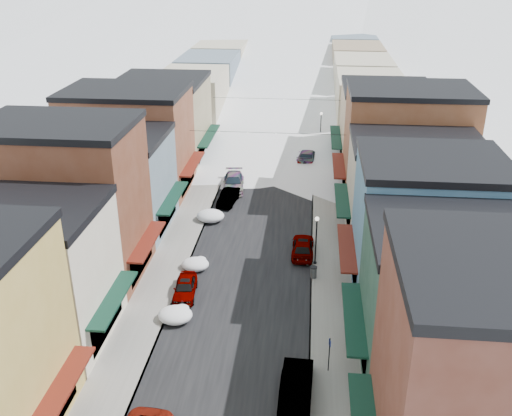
% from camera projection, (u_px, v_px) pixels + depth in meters
% --- Properties ---
extents(road, '(10.00, 160.00, 0.01)m').
position_uv_depth(road, '(278.00, 134.00, 80.16)').
color(road, black).
rests_on(road, ground).
extents(sidewalk_left, '(3.20, 160.00, 0.15)m').
position_uv_depth(sidewalk_left, '(231.00, 132.00, 80.72)').
color(sidewalk_left, gray).
rests_on(sidewalk_left, ground).
extents(sidewalk_right, '(3.20, 160.00, 0.15)m').
position_uv_depth(sidewalk_right, '(325.00, 135.00, 79.55)').
color(sidewalk_right, gray).
rests_on(sidewalk_right, ground).
extents(curb_left, '(0.10, 160.00, 0.15)m').
position_uv_depth(curb_left, '(242.00, 133.00, 80.58)').
color(curb_left, slate).
rests_on(curb_left, ground).
extents(curb_right, '(0.10, 160.00, 0.15)m').
position_uv_depth(curb_right, '(314.00, 135.00, 79.68)').
color(curb_right, slate).
rests_on(curb_right, ground).
extents(bldg_l_cream, '(11.30, 8.20, 9.50)m').
position_uv_depth(bldg_l_cream, '(26.00, 274.00, 36.31)').
color(bldg_l_cream, beige).
rests_on(bldg_l_cream, ground).
extents(bldg_l_brick_near, '(12.30, 8.20, 12.50)m').
position_uv_depth(bldg_l_brick_near, '(65.00, 202.00, 42.99)').
color(bldg_l_brick_near, brown).
rests_on(bldg_l_brick_near, ground).
extents(bldg_l_grayblue, '(11.30, 9.20, 9.00)m').
position_uv_depth(bldg_l_grayblue, '(111.00, 182.00, 51.37)').
color(bldg_l_grayblue, slate).
rests_on(bldg_l_grayblue, ground).
extents(bldg_l_brick_far, '(13.30, 9.20, 11.00)m').
position_uv_depth(bldg_l_brick_far, '(129.00, 141.00, 59.21)').
color(bldg_l_brick_far, brown).
rests_on(bldg_l_brick_far, ground).
extents(bldg_l_tan, '(11.30, 11.20, 10.00)m').
position_uv_depth(bldg_l_tan, '(163.00, 120.00, 68.40)').
color(bldg_l_tan, tan).
rests_on(bldg_l_tan, ground).
extents(bldg_r_green, '(11.30, 9.20, 9.50)m').
position_uv_depth(bldg_r_green, '(452.00, 301.00, 33.50)').
color(bldg_r_green, '#1F4234').
rests_on(bldg_r_green, ground).
extents(bldg_r_blue, '(11.30, 9.20, 10.50)m').
position_uv_depth(bldg_r_blue, '(426.00, 226.00, 41.46)').
color(bldg_r_blue, teal).
rests_on(bldg_r_blue, ground).
extents(bldg_r_cream, '(12.30, 9.20, 9.00)m').
position_uv_depth(bldg_r_cream, '(413.00, 189.00, 49.88)').
color(bldg_r_cream, '#B7AB93').
rests_on(bldg_r_cream, ground).
extents(bldg_r_brick_far, '(13.30, 9.20, 11.50)m').
position_uv_depth(bldg_r_brick_far, '(406.00, 144.00, 57.48)').
color(bldg_r_brick_far, brown).
rests_on(bldg_r_brick_far, ground).
extents(bldg_r_tan, '(11.30, 11.20, 9.50)m').
position_uv_depth(bldg_r_tan, '(384.00, 126.00, 67.05)').
color(bldg_r_tan, tan).
rests_on(bldg_r_tan, ground).
extents(distant_blocks, '(34.00, 55.00, 8.00)m').
position_uv_depth(distant_blocks, '(287.00, 73.00, 99.37)').
color(distant_blocks, gray).
rests_on(distant_blocks, ground).
extents(overhead_cables, '(16.40, 15.04, 0.04)m').
position_uv_depth(overhead_cables, '(272.00, 114.00, 66.28)').
color(overhead_cables, black).
rests_on(overhead_cables, ground).
extents(car_silver_sedan, '(1.91, 4.06, 1.34)m').
position_uv_depth(car_silver_sedan, '(185.00, 287.00, 42.39)').
color(car_silver_sedan, '#95969C').
rests_on(car_silver_sedan, ground).
extents(car_dark_hatch, '(1.98, 4.31, 1.37)m').
position_uv_depth(car_dark_hatch, '(228.00, 197.00, 57.91)').
color(car_dark_hatch, black).
rests_on(car_dark_hatch, ground).
extents(car_silver_wagon, '(2.73, 5.57, 1.56)m').
position_uv_depth(car_silver_wagon, '(234.00, 182.00, 61.35)').
color(car_silver_wagon, '#AEB3B7').
rests_on(car_silver_wagon, ground).
extents(car_green_sedan, '(1.94, 5.16, 1.68)m').
position_uv_depth(car_green_sedan, '(296.00, 387.00, 32.50)').
color(car_green_sedan, black).
rests_on(car_green_sedan, ground).
extents(car_gray_suv, '(1.88, 4.59, 1.56)m').
position_uv_depth(car_gray_suv, '(303.00, 246.00, 48.07)').
color(car_gray_suv, gray).
rests_on(car_gray_suv, ground).
extents(car_black_sedan, '(2.88, 5.89, 1.65)m').
position_uv_depth(car_black_sedan, '(307.00, 156.00, 68.92)').
color(car_black_sedan, black).
rests_on(car_black_sedan, ground).
extents(car_lane_silver, '(2.00, 4.69, 1.58)m').
position_uv_depth(car_lane_silver, '(264.00, 142.00, 74.19)').
color(car_lane_silver, '#9A9DA2').
rests_on(car_lane_silver, ground).
extents(car_lane_white, '(2.33, 5.03, 1.40)m').
position_uv_depth(car_lane_white, '(295.00, 108.00, 90.62)').
color(car_lane_white, white).
rests_on(car_lane_white, ground).
extents(parking_sign, '(0.12, 0.32, 2.41)m').
position_uv_depth(parking_sign, '(329.00, 352.00, 34.20)').
color(parking_sign, black).
rests_on(parking_sign, sidewalk_right).
extents(trash_can, '(0.56, 0.56, 0.94)m').
position_uv_depth(trash_can, '(313.00, 272.00, 44.51)').
color(trash_can, '#4F5153').
rests_on(trash_can, sidewalk_right).
extents(streetlamp_near, '(0.35, 0.35, 4.21)m').
position_uv_depth(streetlamp_near, '(316.00, 234.00, 45.63)').
color(streetlamp_near, black).
rests_on(streetlamp_near, sidewalk_right).
extents(streetlamp_far, '(0.37, 0.37, 4.45)m').
position_uv_depth(streetlamp_far, '(321.00, 125.00, 73.89)').
color(streetlamp_far, black).
rests_on(streetlamp_far, sidewalk_right).
extents(snow_pile_near, '(2.41, 2.68, 1.02)m').
position_uv_depth(snow_pile_near, '(176.00, 314.00, 39.57)').
color(snow_pile_near, white).
rests_on(snow_pile_near, ground).
extents(snow_pile_mid, '(2.23, 2.57, 0.94)m').
position_uv_depth(snow_pile_mid, '(196.00, 264.00, 46.03)').
color(snow_pile_mid, white).
rests_on(snow_pile_mid, ground).
extents(snow_pile_far, '(2.63, 2.82, 1.11)m').
position_uv_depth(snow_pile_far, '(211.00, 216.00, 54.21)').
color(snow_pile_far, white).
rests_on(snow_pile_far, ground).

